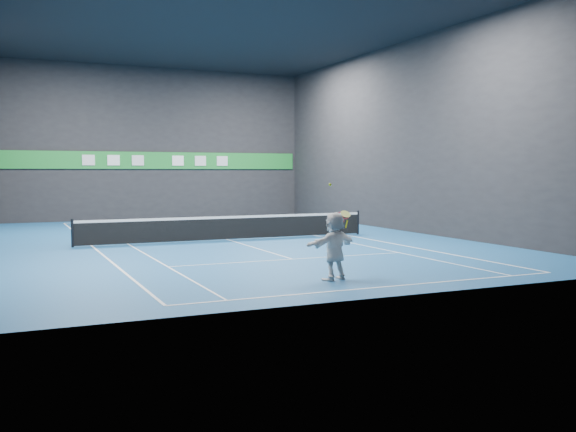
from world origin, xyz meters
name	(u,v)px	position (x,y,z in m)	size (l,w,h in m)	color
ground	(229,240)	(0.00, 0.00, 0.00)	(26.00, 26.00, 0.00)	#184E84
ceiling	(227,20)	(0.00, 0.00, 9.00)	(26.00, 26.00, 0.00)	black
wall_back	(157,144)	(0.00, 13.00, 4.50)	(18.00, 0.10, 9.00)	black
wall_front	(414,99)	(0.00, -13.00, 4.50)	(18.00, 0.10, 9.00)	black
wall_right	(410,136)	(9.00, 0.00, 4.50)	(0.10, 26.00, 9.00)	black
baseline_near	(385,287)	(0.00, -11.89, 0.00)	(10.98, 0.08, 0.01)	white
baseline_far	(163,220)	(0.00, 11.89, 0.00)	(10.98, 0.08, 0.01)	white
sideline_doubles_left	(92,246)	(-5.49, 0.00, 0.00)	(0.08, 23.78, 0.01)	white
sideline_doubles_right	(344,235)	(5.49, 0.00, 0.00)	(0.08, 23.78, 0.01)	white
sideline_singles_left	(129,245)	(-4.11, 0.00, 0.00)	(0.06, 23.78, 0.01)	white
sideline_singles_right	(317,236)	(4.11, 0.00, 0.00)	(0.06, 23.78, 0.01)	white
service_line_near	(293,259)	(0.00, -6.40, 0.00)	(8.23, 0.06, 0.01)	white
service_line_far	(188,228)	(0.00, 6.40, 0.00)	(8.23, 0.06, 0.01)	white
center_service_line	(229,240)	(0.00, 0.00, 0.00)	(0.06, 12.80, 0.01)	white
player	(334,246)	(-0.65, -10.47, 0.90)	(1.67, 0.53, 1.80)	silver
tennis_ball	(330,185)	(-0.80, -10.49, 2.52)	(0.07, 0.07, 0.07)	#D6F528
tennis_net	(229,227)	(0.00, 0.00, 0.54)	(12.50, 0.10, 1.07)	black
sponsor_banner	(158,161)	(0.00, 12.93, 3.50)	(17.64, 0.11, 1.00)	#1D862F
tennis_racket	(344,216)	(-0.34, -10.42, 1.67)	(0.45, 0.31, 0.51)	red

